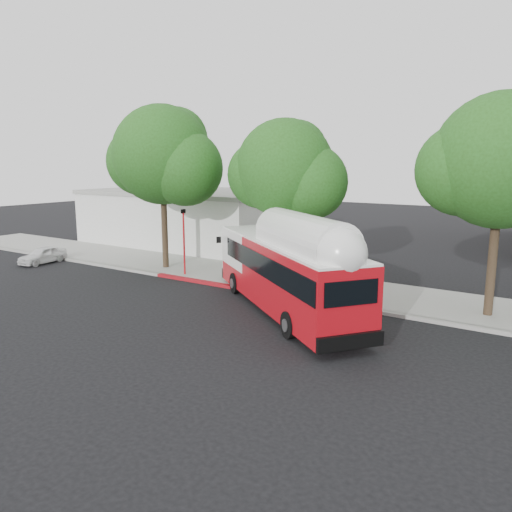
{
  "coord_description": "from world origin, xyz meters",
  "views": [
    {
      "loc": [
        11.93,
        -16.28,
        6.43
      ],
      "look_at": [
        -0.77,
        3.0,
        2.07
      ],
      "focal_mm": 35.0,
      "sensor_mm": 36.0,
      "label": 1
    }
  ],
  "objects": [
    {
      "name": "low_commercial_bldg",
      "position": [
        -14.0,
        14.0,
        2.15
      ],
      "size": [
        16.2,
        10.2,
        4.25
      ],
      "color": "silver",
      "rests_on": "ground"
    },
    {
      "name": "curb_strip",
      "position": [
        0.0,
        3.9,
        0.07
      ],
      "size": [
        60.0,
        0.3,
        0.15
      ],
      "primitive_type": "cube",
      "color": "gray",
      "rests_on": "ground"
    },
    {
      "name": "signal_pole",
      "position": [
        -6.66,
        4.57,
        1.98
      ],
      "size": [
        0.11,
        0.36,
        3.85
      ],
      "color": "red",
      "rests_on": "ground"
    },
    {
      "name": "transit_bus",
      "position": [
        1.5,
        1.86,
        1.67
      ],
      "size": [
        10.88,
        8.98,
        3.58
      ],
      "rotation": [
        0.0,
        0.0,
        -0.65
      ],
      "color": "#AC0B14",
      "rests_on": "ground"
    },
    {
      "name": "sidewalk",
      "position": [
        0.0,
        6.5,
        0.07
      ],
      "size": [
        60.0,
        5.0,
        0.15
      ],
      "primitive_type": "cube",
      "color": "gray",
      "rests_on": "ground"
    },
    {
      "name": "street_tree_mid",
      "position": [
        -0.59,
        6.06,
        5.91
      ],
      "size": [
        5.75,
        5.0,
        8.62
      ],
      "color": "#2D2116",
      "rests_on": "ground"
    },
    {
      "name": "red_curb_segment",
      "position": [
        -3.0,
        3.9,
        0.08
      ],
      "size": [
        10.0,
        0.32,
        0.16
      ],
      "primitive_type": "cube",
      "color": "maroon",
      "rests_on": "ground"
    },
    {
      "name": "street_tree_left",
      "position": [
        -8.53,
        5.56,
        6.6
      ],
      "size": [
        6.67,
        5.8,
        9.74
      ],
      "color": "#2D2116",
      "rests_on": "ground"
    },
    {
      "name": "ground",
      "position": [
        0.0,
        0.0,
        0.0
      ],
      "size": [
        120.0,
        120.0,
        0.0
      ],
      "primitive_type": "plane",
      "color": "black",
      "rests_on": "ground"
    },
    {
      "name": "parked_car",
      "position": [
        -16.87,
        2.45,
        0.54
      ],
      "size": [
        3.28,
        1.58,
        1.08
      ],
      "primitive_type": "imported",
      "rotation": [
        0.0,
        0.0,
        0.1
      ],
      "color": "silver",
      "rests_on": "ground"
    }
  ]
}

